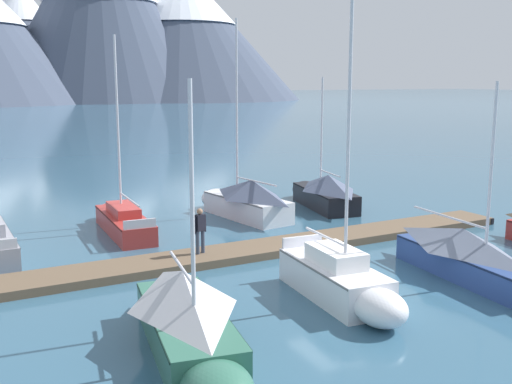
{
  "coord_description": "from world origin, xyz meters",
  "views": [
    {
      "loc": [
        -11.21,
        -16.31,
        6.57
      ],
      "look_at": [
        0.0,
        6.0,
        2.0
      ],
      "focal_mm": 42.85,
      "sensor_mm": 36.0,
      "label": 1
    }
  ],
  "objects_px": {
    "sailboat_mid_dock_port": "(122,220)",
    "sailboat_end_of_dock": "(323,191)",
    "person_on_dock": "(200,228)",
    "sailboat_second_berth": "(189,319)",
    "sailboat_far_berth": "(245,199)",
    "sailboat_outer_slip": "(478,259)",
    "sailboat_mid_dock_starboard": "(342,281)"
  },
  "relations": [
    {
      "from": "sailboat_second_berth",
      "to": "sailboat_far_berth",
      "type": "xyz_separation_m",
      "value": [
        7.76,
        13.01,
        0.03
      ]
    },
    {
      "from": "sailboat_second_berth",
      "to": "sailboat_end_of_dock",
      "type": "height_order",
      "value": "sailboat_end_of_dock"
    },
    {
      "from": "sailboat_mid_dock_port",
      "to": "sailboat_mid_dock_starboard",
      "type": "height_order",
      "value": "sailboat_mid_dock_starboard"
    },
    {
      "from": "sailboat_mid_dock_starboard",
      "to": "sailboat_far_berth",
      "type": "relative_size",
      "value": 0.99
    },
    {
      "from": "sailboat_end_of_dock",
      "to": "sailboat_mid_dock_starboard",
      "type": "bearing_deg",
      "value": -120.59
    },
    {
      "from": "sailboat_second_berth",
      "to": "sailboat_end_of_dock",
      "type": "bearing_deg",
      "value": 46.88
    },
    {
      "from": "sailboat_far_berth",
      "to": "sailboat_outer_slip",
      "type": "bearing_deg",
      "value": -77.45
    },
    {
      "from": "sailboat_second_berth",
      "to": "sailboat_mid_dock_starboard",
      "type": "height_order",
      "value": "sailboat_mid_dock_starboard"
    },
    {
      "from": "sailboat_mid_dock_port",
      "to": "sailboat_outer_slip",
      "type": "height_order",
      "value": "sailboat_mid_dock_port"
    },
    {
      "from": "sailboat_mid_dock_port",
      "to": "sailboat_end_of_dock",
      "type": "xyz_separation_m",
      "value": [
        10.83,
        0.53,
        0.3
      ]
    },
    {
      "from": "sailboat_outer_slip",
      "to": "person_on_dock",
      "type": "height_order",
      "value": "sailboat_outer_slip"
    },
    {
      "from": "sailboat_mid_dock_starboard",
      "to": "sailboat_far_berth",
      "type": "bearing_deg",
      "value": 78.35
    },
    {
      "from": "sailboat_mid_dock_port",
      "to": "sailboat_far_berth",
      "type": "distance_m",
      "value": 6.1
    },
    {
      "from": "sailboat_mid_dock_port",
      "to": "sailboat_far_berth",
      "type": "bearing_deg",
      "value": 1.81
    },
    {
      "from": "sailboat_second_berth",
      "to": "sailboat_far_berth",
      "type": "height_order",
      "value": "sailboat_far_berth"
    },
    {
      "from": "sailboat_outer_slip",
      "to": "person_on_dock",
      "type": "xyz_separation_m",
      "value": [
        -7.38,
        6.22,
        0.5
      ]
    },
    {
      "from": "sailboat_mid_dock_port",
      "to": "sailboat_outer_slip",
      "type": "xyz_separation_m",
      "value": [
        8.8,
        -11.96,
        0.22
      ]
    },
    {
      "from": "sailboat_second_berth",
      "to": "sailboat_far_berth",
      "type": "relative_size",
      "value": 0.72
    },
    {
      "from": "sailboat_far_berth",
      "to": "sailboat_end_of_dock",
      "type": "distance_m",
      "value": 4.75
    },
    {
      "from": "sailboat_outer_slip",
      "to": "sailboat_mid_dock_port",
      "type": "bearing_deg",
      "value": 126.33
    },
    {
      "from": "sailboat_mid_dock_port",
      "to": "sailboat_end_of_dock",
      "type": "relative_size",
      "value": 1.25
    },
    {
      "from": "sailboat_far_berth",
      "to": "sailboat_outer_slip",
      "type": "height_order",
      "value": "sailboat_far_berth"
    },
    {
      "from": "sailboat_mid_dock_port",
      "to": "sailboat_end_of_dock",
      "type": "bearing_deg",
      "value": 2.78
    },
    {
      "from": "sailboat_far_berth",
      "to": "person_on_dock",
      "type": "distance_m",
      "value": 7.56
    },
    {
      "from": "sailboat_mid_dock_port",
      "to": "sailboat_outer_slip",
      "type": "bearing_deg",
      "value": -53.67
    },
    {
      "from": "sailboat_mid_dock_port",
      "to": "person_on_dock",
      "type": "relative_size",
      "value": 5.01
    },
    {
      "from": "sailboat_second_berth",
      "to": "sailboat_mid_dock_port",
      "type": "distance_m",
      "value": 12.93
    },
    {
      "from": "sailboat_mid_dock_starboard",
      "to": "sailboat_outer_slip",
      "type": "distance_m",
      "value": 5.15
    },
    {
      "from": "sailboat_second_berth",
      "to": "sailboat_outer_slip",
      "type": "relative_size",
      "value": 0.89
    },
    {
      "from": "sailboat_outer_slip",
      "to": "sailboat_far_berth",
      "type": "bearing_deg",
      "value": 102.55
    },
    {
      "from": "person_on_dock",
      "to": "sailboat_mid_dock_port",
      "type": "bearing_deg",
      "value": 103.9
    },
    {
      "from": "sailboat_mid_dock_port",
      "to": "sailboat_end_of_dock",
      "type": "distance_m",
      "value": 10.85
    }
  ]
}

